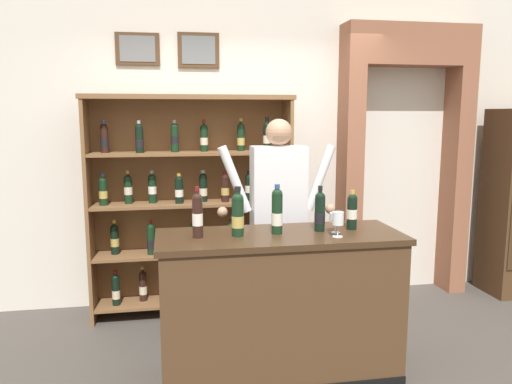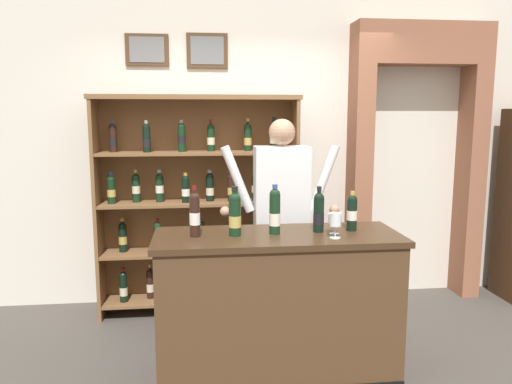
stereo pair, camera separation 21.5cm
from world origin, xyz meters
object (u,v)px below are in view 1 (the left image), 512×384
object	(u,v)px
shopkeeper	(278,205)
tasting_bottle_bianco	(277,211)
tasting_bottle_riserva	(238,214)
tasting_bottle_grappa	(352,211)
wine_glass_spare	(338,220)
wine_shelf	(191,201)
tasting_counter	(279,306)
tasting_bottle_brunello	(197,214)
tasting_bottle_vin_santo	(320,211)
wine_glass_left	(336,218)

from	to	relation	value
shopkeeper	tasting_bottle_bianco	world-z (taller)	shopkeeper
tasting_bottle_riserva	tasting_bottle_grappa	world-z (taller)	tasting_bottle_riserva
tasting_bottle_riserva	wine_glass_spare	xyz separation A→B (m)	(0.63, -0.14, -0.04)
wine_shelf	tasting_bottle_riserva	xyz separation A→B (m)	(0.24, -1.26, 0.12)
tasting_counter	tasting_bottle_riserva	xyz separation A→B (m)	(-0.28, -0.00, 0.65)
tasting_bottle_brunello	tasting_bottle_riserva	distance (m)	0.26
tasting_bottle_brunello	tasting_bottle_vin_santo	world-z (taller)	tasting_bottle_brunello
tasting_bottle_riserva	tasting_bottle_grappa	bearing A→B (deg)	3.76
tasting_bottle_riserva	tasting_bottle_grappa	xyz separation A→B (m)	(0.80, 0.05, -0.02)
tasting_bottle_bianco	wine_glass_left	world-z (taller)	tasting_bottle_bianco
tasting_bottle_grappa	tasting_bottle_riserva	bearing A→B (deg)	-176.24
tasting_bottle_riserva	tasting_counter	bearing A→B (deg)	0.91
shopkeeper	tasting_counter	bearing A→B (deg)	-101.58
tasting_bottle_grappa	wine_glass_left	world-z (taller)	tasting_bottle_grappa
tasting_bottle_grappa	wine_glass_spare	world-z (taller)	tasting_bottle_grappa
shopkeeper	tasting_bottle_brunello	bearing A→B (deg)	-137.42
tasting_counter	wine_shelf	bearing A→B (deg)	112.52
shopkeeper	tasting_bottle_brunello	size ratio (longest dim) A/B	5.31
wine_shelf	tasting_bottle_vin_santo	size ratio (longest dim) A/B	6.32
wine_shelf	tasting_bottle_vin_santo	world-z (taller)	wine_shelf
tasting_bottle_bianco	wine_glass_spare	xyz separation A→B (m)	(0.36, -0.16, -0.04)
tasting_bottle_bianco	wine_glass_spare	size ratio (longest dim) A/B	2.00
shopkeeper	tasting_bottle_vin_santo	xyz separation A→B (m)	(0.16, -0.58, 0.05)
wine_shelf	tasting_counter	bearing A→B (deg)	-67.48
tasting_bottle_grappa	wine_glass_spare	bearing A→B (deg)	-131.01
tasting_counter	shopkeeper	bearing A→B (deg)	78.42
shopkeeper	wine_shelf	bearing A→B (deg)	135.35
tasting_bottle_riserva	tasting_bottle_bianco	xyz separation A→B (m)	(0.26, 0.02, 0.00)
shopkeeper	tasting_bottle_riserva	world-z (taller)	shopkeeper
tasting_counter	shopkeeper	size ratio (longest dim) A/B	0.93
tasting_counter	tasting_bottle_vin_santo	distance (m)	0.70
tasting_counter	tasting_bottle_riserva	size ratio (longest dim) A/B	5.03
shopkeeper	tasting_bottle_brunello	xyz separation A→B (m)	(-0.67, -0.61, 0.07)
tasting_counter	tasting_bottle_riserva	distance (m)	0.71
tasting_bottle_brunello	tasting_bottle_vin_santo	bearing A→B (deg)	2.21
shopkeeper	wine_glass_left	xyz separation A→B (m)	(0.24, -0.65, 0.02)
tasting_bottle_bianco	tasting_counter	bearing A→B (deg)	-37.40
wine_shelf	wine_glass_spare	bearing A→B (deg)	-58.27
tasting_bottle_riserva	tasting_bottle_bianco	bearing A→B (deg)	3.97
wine_glass_left	tasting_bottle_vin_santo	bearing A→B (deg)	140.72
tasting_bottle_riserva	tasting_bottle_grappa	size ratio (longest dim) A/B	1.19
wine_shelf	shopkeeper	size ratio (longest dim) A/B	1.11
shopkeeper	tasting_bottle_bianco	xyz separation A→B (m)	(-0.14, -0.60, 0.07)
tasting_counter	tasting_bottle_grappa	bearing A→B (deg)	5.32
wine_glass_left	shopkeeper	bearing A→B (deg)	110.46
wine_shelf	tasting_bottle_grappa	distance (m)	1.59
tasting_bottle_riserva	wine_glass_spare	bearing A→B (deg)	-12.65
tasting_bottle_riserva	tasting_bottle_bianco	size ratio (longest dim) A/B	0.98
tasting_bottle_bianco	tasting_bottle_grappa	bearing A→B (deg)	3.66
shopkeeper	tasting_bottle_grappa	bearing A→B (deg)	-55.74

